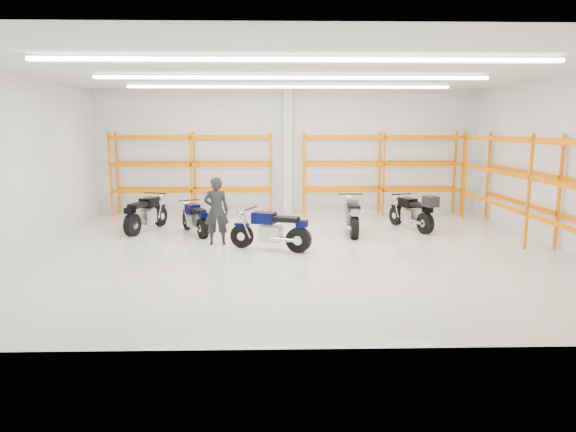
{
  "coord_description": "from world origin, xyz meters",
  "views": [
    {
      "loc": [
        -0.43,
        -12.94,
        3.15
      ],
      "look_at": [
        -0.11,
        0.5,
        0.82
      ],
      "focal_mm": 32.0,
      "sensor_mm": 36.0,
      "label": 1
    }
  ],
  "objects_px": {
    "motorcycle_back_d": "(414,213)",
    "motorcycle_back_c": "(352,216)",
    "motorcycle_main": "(274,231)",
    "standing_man": "(216,211)",
    "motorcycle_back_b": "(195,219)",
    "structural_column": "(287,153)",
    "motorcycle_back_a": "(145,215)"
  },
  "relations": [
    {
      "from": "motorcycle_back_d",
      "to": "motorcycle_back_c",
      "type": "bearing_deg",
      "value": -165.11
    },
    {
      "from": "standing_man",
      "to": "motorcycle_back_b",
      "type": "bearing_deg",
      "value": -63.62
    },
    {
      "from": "motorcycle_back_c",
      "to": "motorcycle_main",
      "type": "bearing_deg",
      "value": -139.13
    },
    {
      "from": "motorcycle_back_b",
      "to": "structural_column",
      "type": "xyz_separation_m",
      "value": [
        2.83,
        3.71,
        1.79
      ]
    },
    {
      "from": "motorcycle_back_a",
      "to": "structural_column",
      "type": "relative_size",
      "value": 0.5
    },
    {
      "from": "motorcycle_main",
      "to": "motorcycle_back_a",
      "type": "bearing_deg",
      "value": 147.08
    },
    {
      "from": "structural_column",
      "to": "standing_man",
      "type": "bearing_deg",
      "value": -112.01
    },
    {
      "from": "motorcycle_back_b",
      "to": "motorcycle_main",
      "type": "bearing_deg",
      "value": -41.62
    },
    {
      "from": "motorcycle_back_d",
      "to": "motorcycle_main",
      "type": "bearing_deg",
      "value": -149.53
    },
    {
      "from": "motorcycle_back_b",
      "to": "motorcycle_back_d",
      "type": "xyz_separation_m",
      "value": [
        6.67,
        0.48,
        0.1
      ]
    },
    {
      "from": "motorcycle_back_a",
      "to": "motorcycle_back_c",
      "type": "distance_m",
      "value": 6.29
    },
    {
      "from": "motorcycle_back_c",
      "to": "structural_column",
      "type": "relative_size",
      "value": 0.52
    },
    {
      "from": "motorcycle_main",
      "to": "motorcycle_back_a",
      "type": "distance_m",
      "value": 4.69
    },
    {
      "from": "motorcycle_back_b",
      "to": "standing_man",
      "type": "bearing_deg",
      "value": -59.42
    },
    {
      "from": "standing_man",
      "to": "motorcycle_back_c",
      "type": "bearing_deg",
      "value": -165.99
    },
    {
      "from": "motorcycle_back_a",
      "to": "motorcycle_back_d",
      "type": "height_order",
      "value": "motorcycle_back_d"
    },
    {
      "from": "motorcycle_back_c",
      "to": "structural_column",
      "type": "bearing_deg",
      "value": 116.0
    },
    {
      "from": "motorcycle_back_b",
      "to": "motorcycle_back_d",
      "type": "relative_size",
      "value": 0.83
    },
    {
      "from": "motorcycle_main",
      "to": "motorcycle_back_b",
      "type": "bearing_deg",
      "value": 138.38
    },
    {
      "from": "motorcycle_main",
      "to": "motorcycle_back_d",
      "type": "height_order",
      "value": "motorcycle_back_d"
    },
    {
      "from": "motorcycle_back_a",
      "to": "motorcycle_back_c",
      "type": "bearing_deg",
      "value": -4.85
    },
    {
      "from": "motorcycle_back_a",
      "to": "structural_column",
      "type": "distance_m",
      "value": 5.75
    },
    {
      "from": "motorcycle_main",
      "to": "structural_column",
      "type": "bearing_deg",
      "value": 85.13
    },
    {
      "from": "motorcycle_main",
      "to": "motorcycle_back_c",
      "type": "distance_m",
      "value": 3.08
    },
    {
      "from": "motorcycle_main",
      "to": "standing_man",
      "type": "height_order",
      "value": "standing_man"
    },
    {
      "from": "motorcycle_back_b",
      "to": "standing_man",
      "type": "xyz_separation_m",
      "value": [
        0.79,
        -1.33,
        0.46
      ]
    },
    {
      "from": "motorcycle_back_c",
      "to": "standing_man",
      "type": "height_order",
      "value": "standing_man"
    },
    {
      "from": "motorcycle_main",
      "to": "structural_column",
      "type": "relative_size",
      "value": 0.47
    },
    {
      "from": "motorcycle_main",
      "to": "motorcycle_back_c",
      "type": "xyz_separation_m",
      "value": [
        2.33,
        2.02,
        0.02
      ]
    },
    {
      "from": "motorcycle_back_a",
      "to": "motorcycle_back_b",
      "type": "bearing_deg",
      "value": -16.56
    },
    {
      "from": "motorcycle_back_d",
      "to": "standing_man",
      "type": "xyz_separation_m",
      "value": [
        -5.88,
        -1.81,
        0.37
      ]
    },
    {
      "from": "motorcycle_back_d",
      "to": "standing_man",
      "type": "bearing_deg",
      "value": -162.91
    }
  ]
}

